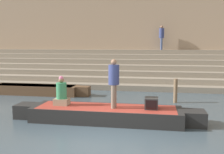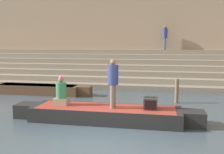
{
  "view_description": "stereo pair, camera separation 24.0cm",
  "coord_description": "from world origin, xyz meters",
  "px_view_note": "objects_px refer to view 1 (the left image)",
  "views": [
    {
      "loc": [
        1.4,
        -6.81,
        2.65
      ],
      "look_at": [
        -0.29,
        3.05,
        1.4
      ],
      "focal_mm": 42.0,
      "sensor_mm": 36.0,
      "label": 1
    },
    {
      "loc": [
        1.63,
        -6.77,
        2.65
      ],
      "look_at": [
        -0.29,
        3.05,
        1.4
      ],
      "focal_mm": 42.0,
      "sensor_mm": 36.0,
      "label": 2
    }
  ],
  "objects_px": {
    "tv_set": "(151,103)",
    "mooring_post": "(175,91)",
    "rowboat_main": "(106,114)",
    "person_on_steps": "(162,36)",
    "person_standing": "(114,80)",
    "person_rowing": "(62,94)",
    "moored_boat_shore": "(35,89)"
  },
  "relations": [
    {
      "from": "rowboat_main",
      "to": "person_rowing",
      "type": "bearing_deg",
      "value": 177.65
    },
    {
      "from": "person_standing",
      "to": "person_on_steps",
      "type": "relative_size",
      "value": 0.94
    },
    {
      "from": "person_standing",
      "to": "mooring_post",
      "type": "bearing_deg",
      "value": 49.93
    },
    {
      "from": "person_standing",
      "to": "person_rowing",
      "type": "bearing_deg",
      "value": 170.96
    },
    {
      "from": "tv_set",
      "to": "mooring_post",
      "type": "distance_m",
      "value": 3.51
    },
    {
      "from": "mooring_post",
      "to": "tv_set",
      "type": "bearing_deg",
      "value": -106.9
    },
    {
      "from": "person_standing",
      "to": "mooring_post",
      "type": "relative_size",
      "value": 1.51
    },
    {
      "from": "person_on_steps",
      "to": "tv_set",
      "type": "bearing_deg",
      "value": 26.5
    },
    {
      "from": "person_on_steps",
      "to": "rowboat_main",
      "type": "bearing_deg",
      "value": 18.66
    },
    {
      "from": "moored_boat_shore",
      "to": "person_standing",
      "type": "bearing_deg",
      "value": -40.48
    },
    {
      "from": "person_on_steps",
      "to": "person_rowing",
      "type": "bearing_deg",
      "value": 10.69
    },
    {
      "from": "person_rowing",
      "to": "mooring_post",
      "type": "relative_size",
      "value": 0.95
    },
    {
      "from": "mooring_post",
      "to": "rowboat_main",
      "type": "bearing_deg",
      "value": -127.07
    },
    {
      "from": "rowboat_main",
      "to": "person_on_steps",
      "type": "relative_size",
      "value": 3.72
    },
    {
      "from": "person_standing",
      "to": "tv_set",
      "type": "bearing_deg",
      "value": -3.33
    },
    {
      "from": "tv_set",
      "to": "person_on_steps",
      "type": "xyz_separation_m",
      "value": [
        0.46,
        11.07,
        2.58
      ]
    },
    {
      "from": "rowboat_main",
      "to": "tv_set",
      "type": "relative_size",
      "value": 13.51
    },
    {
      "from": "person_standing",
      "to": "person_on_steps",
      "type": "height_order",
      "value": "person_on_steps"
    },
    {
      "from": "rowboat_main",
      "to": "person_standing",
      "type": "distance_m",
      "value": 1.21
    },
    {
      "from": "tv_set",
      "to": "mooring_post",
      "type": "relative_size",
      "value": 0.44
    },
    {
      "from": "person_standing",
      "to": "person_rowing",
      "type": "relative_size",
      "value": 1.59
    },
    {
      "from": "person_rowing",
      "to": "tv_set",
      "type": "height_order",
      "value": "person_rowing"
    },
    {
      "from": "tv_set",
      "to": "moored_boat_shore",
      "type": "bearing_deg",
      "value": 139.41
    },
    {
      "from": "rowboat_main",
      "to": "person_on_steps",
      "type": "xyz_separation_m",
      "value": [
        2.0,
        11.11,
        3.0
      ]
    },
    {
      "from": "person_standing",
      "to": "tv_set",
      "type": "height_order",
      "value": "person_standing"
    },
    {
      "from": "rowboat_main",
      "to": "person_on_steps",
      "type": "distance_m",
      "value": 11.68
    },
    {
      "from": "person_rowing",
      "to": "mooring_post",
      "type": "bearing_deg",
      "value": 55.45
    },
    {
      "from": "person_standing",
      "to": "person_on_steps",
      "type": "bearing_deg",
      "value": 74.88
    },
    {
      "from": "person_standing",
      "to": "moored_boat_shore",
      "type": "relative_size",
      "value": 0.28
    },
    {
      "from": "person_standing",
      "to": "moored_boat_shore",
      "type": "bearing_deg",
      "value": 133.25
    },
    {
      "from": "rowboat_main",
      "to": "moored_boat_shore",
      "type": "xyz_separation_m",
      "value": [
        -4.67,
        4.19,
        -0.0
      ]
    },
    {
      "from": "mooring_post",
      "to": "moored_boat_shore",
      "type": "bearing_deg",
      "value": 173.68
    }
  ]
}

